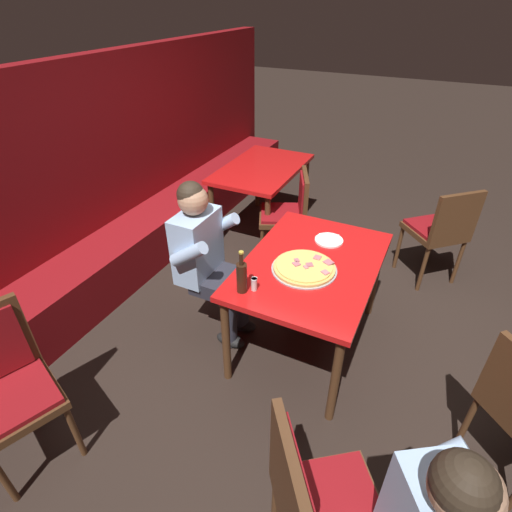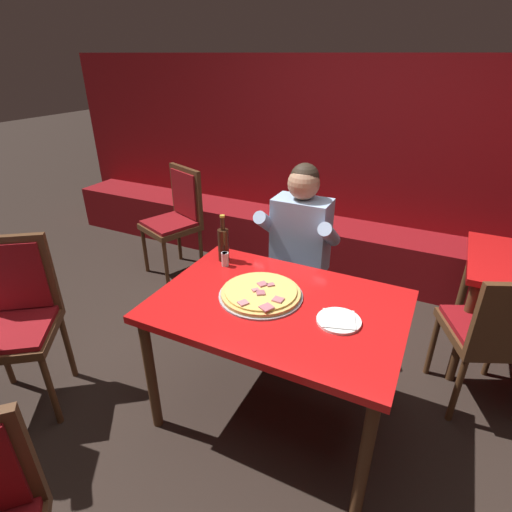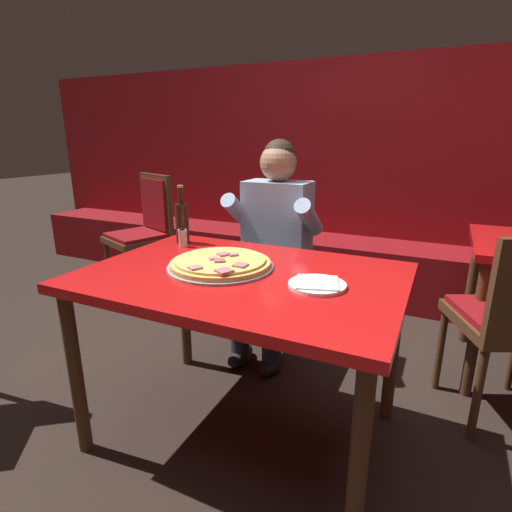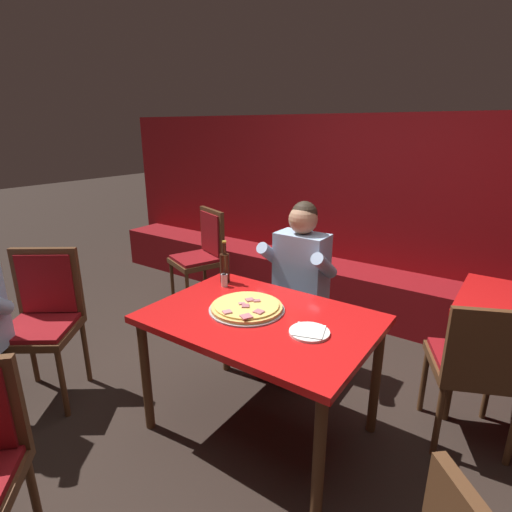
# 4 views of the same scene
# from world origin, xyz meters

# --- Properties ---
(ground_plane) EXTENTS (24.00, 24.00, 0.00)m
(ground_plane) POSITION_xyz_m (0.00, 0.00, 0.00)
(ground_plane) COLOR black
(booth_wall_panel) EXTENTS (6.80, 0.16, 1.90)m
(booth_wall_panel) POSITION_xyz_m (0.00, 2.18, 0.95)
(booth_wall_panel) COLOR maroon
(booth_wall_panel) RESTS_ON ground_plane
(booth_bench) EXTENTS (6.46, 0.48, 0.46)m
(booth_bench) POSITION_xyz_m (0.00, 1.86, 0.23)
(booth_bench) COLOR maroon
(booth_bench) RESTS_ON ground_plane
(main_dining_table) EXTENTS (1.25, 0.87, 0.77)m
(main_dining_table) POSITION_xyz_m (0.00, 0.00, 0.68)
(main_dining_table) COLOR #4C2D19
(main_dining_table) RESTS_ON ground_plane
(pizza) EXTENTS (0.44, 0.44, 0.05)m
(pizza) POSITION_xyz_m (-0.11, 0.02, 0.78)
(pizza) COLOR #9E9EA3
(pizza) RESTS_ON main_dining_table
(plate_white_paper) EXTENTS (0.21, 0.21, 0.02)m
(plate_white_paper) POSITION_xyz_m (0.32, -0.02, 0.77)
(plate_white_paper) COLOR white
(plate_white_paper) RESTS_ON main_dining_table
(beer_bottle) EXTENTS (0.07, 0.07, 0.29)m
(beer_bottle) POSITION_xyz_m (-0.49, 0.29, 0.88)
(beer_bottle) COLOR black
(beer_bottle) RESTS_ON main_dining_table
(shaker_oregano) EXTENTS (0.04, 0.04, 0.09)m
(shaker_oregano) POSITION_xyz_m (-0.50, 0.28, 0.80)
(shaker_oregano) COLOR silver
(shaker_oregano) RESTS_ON main_dining_table
(shaker_red_pepper_flakes) EXTENTS (0.04, 0.04, 0.09)m
(shaker_red_pepper_flakes) POSITION_xyz_m (-0.45, 0.23, 0.80)
(shaker_red_pepper_flakes) COLOR silver
(shaker_red_pepper_flakes) RESTS_ON main_dining_table
(shaker_parmesan) EXTENTS (0.04, 0.04, 0.09)m
(shaker_parmesan) POSITION_xyz_m (-0.44, 0.23, 0.80)
(shaker_parmesan) COLOR silver
(shaker_parmesan) RESTS_ON main_dining_table
(diner_seated_blue_shirt) EXTENTS (0.53, 0.53, 1.27)m
(diner_seated_blue_shirt) POSITION_xyz_m (-0.18, 0.73, 0.71)
(diner_seated_blue_shirt) COLOR black
(diner_seated_blue_shirt) RESTS_ON ground_plane
(dining_chair_far_left) EXTENTS (0.57, 0.57, 0.99)m
(dining_chair_far_left) POSITION_xyz_m (-1.53, 1.20, 0.57)
(dining_chair_far_left) COLOR #4C2D19
(dining_chair_far_left) RESTS_ON ground_plane
(dining_chair_side_aisle) EXTENTS (0.58, 0.58, 0.92)m
(dining_chair_side_aisle) POSITION_xyz_m (1.05, 0.57, 0.55)
(dining_chair_side_aisle) COLOR #4C2D19
(dining_chair_side_aisle) RESTS_ON ground_plane
(dining_chair_near_left) EXTENTS (0.61, 0.61, 1.01)m
(dining_chair_near_left) POSITION_xyz_m (-1.39, -0.51, 0.60)
(dining_chair_near_left) COLOR #4C2D19
(dining_chair_near_left) RESTS_ON ground_plane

